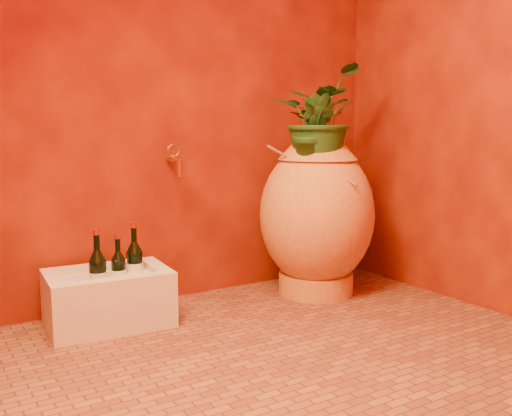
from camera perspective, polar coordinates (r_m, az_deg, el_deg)
floor at (r=2.47m, az=2.83°, el=-14.46°), size 2.50×2.50×0.00m
wall_back at (r=3.17m, az=-7.72°, el=13.55°), size 2.50×0.02×2.50m
wall_right at (r=3.18m, az=22.31°, el=12.99°), size 0.02×2.00×2.50m
amphora at (r=3.23m, az=6.10°, el=-0.60°), size 0.74×0.74×0.92m
stone_basin at (r=2.86m, az=-14.54°, el=-8.82°), size 0.59×0.43×0.27m
wine_bottle_a at (r=2.85m, az=-13.57°, el=-6.28°), size 0.07×0.07×0.29m
wine_bottle_b at (r=2.90m, az=-12.02°, el=-5.67°), size 0.08×0.08×0.34m
wine_bottle_c at (r=2.76m, az=-15.53°, el=-6.50°), size 0.08×0.08×0.34m
wall_tap at (r=3.05m, az=-8.15°, el=4.88°), size 0.07×0.15×0.17m
plant_main at (r=3.17m, az=6.14°, el=9.03°), size 0.66×0.65×0.56m
plant_side at (r=3.07m, az=5.75°, el=7.58°), size 0.28×0.28×0.40m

